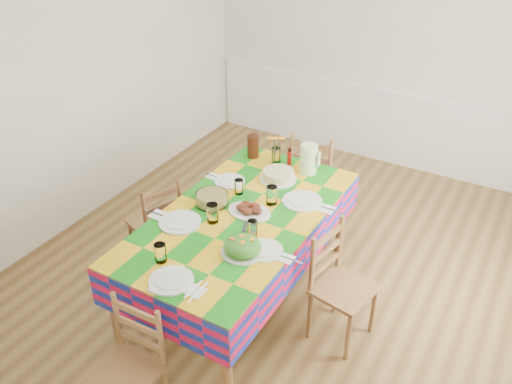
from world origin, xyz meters
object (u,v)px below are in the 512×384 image
at_px(tea_pitcher, 253,146).
at_px(chair_far, 313,177).
at_px(chair_near, 130,369).
at_px(meat_platter, 249,210).
at_px(green_pitcher, 309,159).
at_px(dining_table, 241,225).
at_px(chair_left, 157,224).
at_px(chair_right, 339,286).

xyz_separation_m(tea_pitcher, chair_far, (0.41, 0.48, -0.45)).
relative_size(chair_near, chair_far, 0.90).
height_order(meat_platter, chair_far, chair_far).
xyz_separation_m(green_pitcher, chair_near, (-0.17, -2.25, -0.52)).
xyz_separation_m(dining_table, chair_near, (-0.00, -1.37, -0.29)).
xyz_separation_m(chair_far, chair_left, (-0.88, -1.38, -0.05)).
xyz_separation_m(chair_near, chair_left, (-0.87, 1.35, -0.00)).
distance_m(meat_platter, chair_right, 0.91).
xyz_separation_m(dining_table, meat_platter, (0.05, 0.06, 0.12)).
xyz_separation_m(dining_table, chair_right, (0.87, 0.01, -0.27)).
bearing_deg(chair_near, green_pitcher, 84.04).
distance_m(green_pitcher, chair_left, 1.47).
distance_m(dining_table, chair_far, 1.39).
height_order(chair_far, chair_left, chair_far).
bearing_deg(chair_near, dining_table, 88.26).
distance_m(chair_left, chair_right, 1.74).
distance_m(chair_near, chair_right, 1.63).
bearing_deg(tea_pitcher, chair_far, 49.10).
bearing_deg(green_pitcher, chair_near, -94.28).
height_order(dining_table, chair_left, chair_left).
bearing_deg(tea_pitcher, green_pitcher, -0.36).
relative_size(dining_table, chair_left, 2.36).
relative_size(chair_near, chair_right, 0.95).
bearing_deg(tea_pitcher, chair_right, -34.63).
height_order(tea_pitcher, chair_left, tea_pitcher).
bearing_deg(chair_right, meat_platter, 96.43).
relative_size(meat_platter, chair_left, 0.39).
bearing_deg(chair_far, meat_platter, 80.88).
relative_size(meat_platter, green_pitcher, 1.35).
relative_size(dining_table, chair_far, 2.13).
bearing_deg(tea_pitcher, chair_near, -79.84).
height_order(green_pitcher, chair_right, green_pitcher).
height_order(tea_pitcher, chair_far, tea_pitcher).
bearing_deg(tea_pitcher, dining_table, -65.42).
bearing_deg(tea_pitcher, meat_platter, -61.37).
height_order(tea_pitcher, chair_near, tea_pitcher).
bearing_deg(green_pitcher, chair_left, -139.16).
bearing_deg(tea_pitcher, chair_left, -117.32).
bearing_deg(green_pitcher, dining_table, -100.72).
height_order(dining_table, meat_platter, meat_platter).
bearing_deg(chair_right, chair_left, 100.85).
height_order(green_pitcher, chair_near, green_pitcher).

